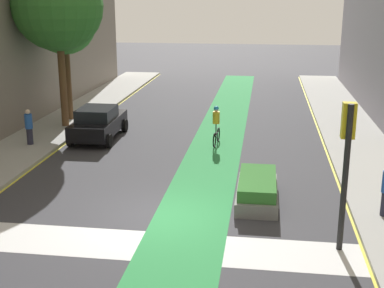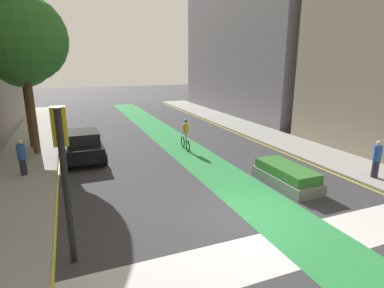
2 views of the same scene
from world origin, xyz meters
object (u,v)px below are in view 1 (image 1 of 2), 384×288
(cyclist_in_lane, at_px, (216,125))
(median_planter, at_px, (257,190))
(traffic_signal_near_right, at_px, (347,148))
(car_black_left_far, at_px, (98,123))
(pedestrian_sidewalk_left_a, at_px, (29,127))
(street_tree_far, at_px, (58,6))
(street_tree_near, at_px, (64,23))

(cyclist_in_lane, xyz_separation_m, median_planter, (2.02, -6.63, -0.57))
(traffic_signal_near_right, distance_m, car_black_left_far, 14.32)
(cyclist_in_lane, height_order, median_planter, cyclist_in_lane)
(cyclist_in_lane, bearing_deg, pedestrian_sidewalk_left_a, -169.29)
(pedestrian_sidewalk_left_a, bearing_deg, traffic_signal_near_right, -32.71)
(traffic_signal_near_right, distance_m, cyclist_in_lane, 10.81)
(cyclist_in_lane, bearing_deg, street_tree_far, 165.64)
(cyclist_in_lane, bearing_deg, traffic_signal_near_right, -66.00)
(cyclist_in_lane, distance_m, median_planter, 6.96)
(cyclist_in_lane, bearing_deg, street_tree_near, 156.99)
(car_black_left_far, bearing_deg, street_tree_far, 142.74)
(pedestrian_sidewalk_left_a, distance_m, street_tree_near, 6.71)
(car_black_left_far, height_order, street_tree_near, street_tree_near)
(street_tree_near, bearing_deg, traffic_signal_near_right, -46.26)
(median_planter, bearing_deg, car_black_left_far, 138.25)
(cyclist_in_lane, xyz_separation_m, pedestrian_sidewalk_left_a, (-8.35, -1.58, 0.00))
(car_black_left_far, relative_size, street_tree_far, 0.51)
(traffic_signal_near_right, distance_m, street_tree_near, 18.55)
(cyclist_in_lane, height_order, street_tree_near, street_tree_near)
(traffic_signal_near_right, height_order, cyclist_in_lane, traffic_signal_near_right)
(cyclist_in_lane, bearing_deg, median_planter, -73.06)
(street_tree_near, bearing_deg, median_planter, -44.41)
(car_black_left_far, distance_m, cyclist_in_lane, 5.72)
(traffic_signal_near_right, xyz_separation_m, street_tree_near, (-12.71, 13.29, 2.43))
(traffic_signal_near_right, distance_m, street_tree_far, 17.44)
(car_black_left_far, bearing_deg, traffic_signal_near_right, -44.86)
(pedestrian_sidewalk_left_a, bearing_deg, cyclist_in_lane, 10.71)
(traffic_signal_near_right, relative_size, pedestrian_sidewalk_left_a, 2.51)
(car_black_left_far, xyz_separation_m, cyclist_in_lane, (5.71, -0.27, 0.17))
(street_tree_far, distance_m, median_planter, 14.53)
(median_planter, bearing_deg, street_tree_near, 135.59)
(car_black_left_far, height_order, pedestrian_sidewalk_left_a, pedestrian_sidewalk_left_a)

